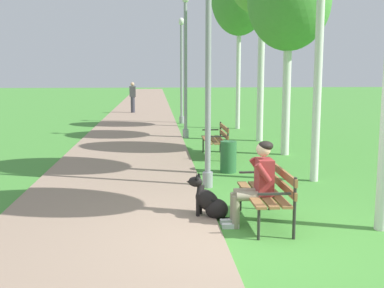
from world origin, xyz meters
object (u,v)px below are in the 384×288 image
Objects in this scene: park_bench_mid at (217,137)px; lamp_post_near at (208,60)px; park_bench_near at (269,190)px; lamp_post_mid at (186,65)px; dog_black at (210,202)px; birch_tree_third at (289,1)px; person_seated_on_near_bench at (257,180)px; pedestrian_distant at (133,98)px; litter_bin at (228,157)px; lamp_post_far at (182,69)px.

lamp_post_near reaches higher than park_bench_mid.
lamp_post_mid reaches higher than park_bench_near.
dog_black is at bearing -95.19° from lamp_post_near.
park_bench_near is 5.63m from park_bench_mid.
birch_tree_third is at bearing 54.71° from lamp_post_near.
park_bench_mid is at bearing 88.35° from person_seated_on_near_bench.
person_seated_on_near_bench is 7.06m from birch_tree_third.
park_bench_near is 0.91× the size of pedestrian_distant.
park_bench_near is 2.14× the size of litter_bin.
park_bench_near is 7.02m from birch_tree_third.
dog_black is 18.85m from pedestrian_distant.
lamp_post_mid is 4.53m from birch_tree_third.
lamp_post_far reaches higher than litter_bin.
lamp_post_far is at bearing 88.66° from dog_black.
lamp_post_near is 1.00× the size of lamp_post_mid.
lamp_post_mid reaches higher than park_bench_mid.
dog_black is 0.15× the size of birch_tree_third.
park_bench_near is 1.90× the size of dog_black.
dog_black is 13.73m from lamp_post_far.
park_bench_mid is 8.44m from lamp_post_far.
litter_bin is (0.60, -5.61, -2.09)m from lamp_post_mid.
lamp_post_near is at bearing -82.55° from pedestrian_distant.
lamp_post_mid is at bearing -91.50° from lamp_post_far.
birch_tree_third is at bearing -70.57° from pedestrian_distant.
lamp_post_near is 1.06× the size of lamp_post_far.
dog_black is at bearing -103.29° from litter_bin.
pedestrian_distant reaches higher than park_bench_near.
lamp_post_mid is at bearing 125.46° from birch_tree_third.
lamp_post_far is (-0.52, 13.87, 1.79)m from park_bench_near.
pedestrian_distant is (-4.67, 13.23, -3.17)m from birch_tree_third.
lamp_post_far is at bearing 89.33° from lamp_post_near.
litter_bin is at bearing 65.72° from lamp_post_near.
litter_bin is at bearing 76.71° from dog_black.
lamp_post_mid is 4.62m from lamp_post_far.
pedestrian_distant reaches higher than dog_black.
litter_bin is at bearing -87.33° from lamp_post_far.
pedestrian_distant is at bearing 97.85° from person_seated_on_near_bench.
park_bench_near is at bearing -19.59° from dog_black.
litter_bin is (-0.05, 3.65, -0.16)m from park_bench_near.
lamp_post_near is 11.57m from lamp_post_far.
park_bench_mid is 13.69m from pedestrian_distant.
pedestrian_distant reaches higher than litter_bin.
birch_tree_third reaches higher than pedestrian_distant.
person_seated_on_near_bench is 0.23× the size of birch_tree_third.
person_seated_on_near_bench is at bearing -88.71° from lamp_post_far.
litter_bin is (-0.00, -1.98, -0.16)m from park_bench_mid.
person_seated_on_near_bench is 14.05m from lamp_post_far.
birch_tree_third is (2.03, 5.88, 3.33)m from person_seated_on_near_bench.
lamp_post_near reaches higher than park_bench_near.
litter_bin is at bearing -131.02° from birch_tree_third.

